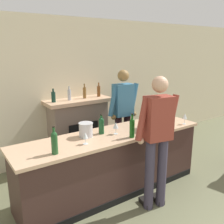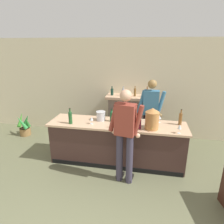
{
  "view_description": "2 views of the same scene",
  "coord_description": "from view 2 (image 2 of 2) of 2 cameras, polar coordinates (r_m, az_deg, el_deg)",
  "views": [
    {
      "loc": [
        -1.84,
        0.04,
        2.18
      ],
      "look_at": [
        0.31,
        3.14,
        1.21
      ],
      "focal_mm": 40.0,
      "sensor_mm": 36.0,
      "label": 1
    },
    {
      "loc": [
        0.81,
        -1.05,
        2.56
      ],
      "look_at": [
        0.0,
        3.19,
        1.1
      ],
      "focal_mm": 32.0,
      "sensor_mm": 36.0,
      "label": 2
    }
  ],
  "objects": [
    {
      "name": "wall_back_panel",
      "position": [
        5.77,
        2.5,
        6.78
      ],
      "size": [
        12.0,
        0.07,
        2.75
      ],
      "color": "beige",
      "rests_on": "ground_plane"
    },
    {
      "name": "bar_counter",
      "position": [
        4.54,
        1.39,
        -8.75
      ],
      "size": [
        2.99,
        0.76,
        0.94
      ],
      "color": "#3C2622",
      "rests_on": "ground_plane"
    },
    {
      "name": "fireplace_stone",
      "position": [
        5.69,
        4.84,
        -1.27
      ],
      "size": [
        1.27,
        0.52,
        1.51
      ],
      "color": "gray",
      "rests_on": "ground_plane"
    },
    {
      "name": "potted_plant_corner",
      "position": [
        6.45,
        -23.72,
        -3.76
      ],
      "size": [
        0.41,
        0.4,
        0.68
      ],
      "color": "olive",
      "rests_on": "ground_plane"
    },
    {
      "name": "person_customer",
      "position": [
        3.67,
        3.74,
        -6.1
      ],
      "size": [
        0.65,
        0.36,
        1.84
      ],
      "color": "#393344",
      "rests_on": "ground_plane"
    },
    {
      "name": "person_bartender",
      "position": [
        4.91,
        10.93,
        -0.2
      ],
      "size": [
        0.66,
        0.31,
        1.8
      ],
      "color": "black",
      "rests_on": "ground_plane"
    },
    {
      "name": "copper_dispenser",
      "position": [
        4.06,
        11.39,
        -1.84
      ],
      "size": [
        0.28,
        0.32,
        0.44
      ],
      "color": "#C38144",
      "rests_on": "bar_counter"
    },
    {
      "name": "ice_bucket_steel",
      "position": [
        4.48,
        -3.21,
        -1.12
      ],
      "size": [
        0.21,
        0.21,
        0.21
      ],
      "color": "silver",
      "rests_on": "bar_counter"
    },
    {
      "name": "wine_bottle_burgundy_dark",
      "position": [
        4.01,
        2.75,
        -2.8
      ],
      "size": [
        0.07,
        0.07,
        0.35
      ],
      "color": "#155316",
      "rests_on": "bar_counter"
    },
    {
      "name": "wine_bottle_port_short",
      "position": [
        4.4,
        -0.09,
        -1.02
      ],
      "size": [
        0.08,
        0.08,
        0.3
      ],
      "color": "#164523",
      "rests_on": "bar_counter"
    },
    {
      "name": "wine_bottle_merlot_tall",
      "position": [
        4.36,
        -11.84,
        -1.34
      ],
      "size": [
        0.08,
        0.08,
        0.35
      ],
      "color": "#214E25",
      "rests_on": "bar_counter"
    },
    {
      "name": "wine_bottle_cabernet_heavy",
      "position": [
        4.45,
        18.98,
        -1.63
      ],
      "size": [
        0.07,
        0.07,
        0.35
      ],
      "color": "brown",
      "rests_on": "bar_counter"
    },
    {
      "name": "wine_bottle_rose_blush",
      "position": [
        4.05,
        7.87,
        -3.21
      ],
      "size": [
        0.07,
        0.07,
        0.27
      ],
      "color": "#4F0E20",
      "rests_on": "bar_counter"
    },
    {
      "name": "wine_glass_by_dispenser",
      "position": [
        4.29,
        -5.87,
        -1.96
      ],
      "size": [
        0.07,
        0.07,
        0.16
      ],
      "color": "silver",
      "rests_on": "bar_counter"
    },
    {
      "name": "wine_glass_front_left",
      "position": [
        4.02,
        18.77,
        -4.04
      ],
      "size": [
        0.07,
        0.07,
        0.19
      ],
      "color": "silver",
      "rests_on": "bar_counter"
    },
    {
      "name": "wine_glass_front_right",
      "position": [
        4.46,
        13.35,
        -1.45
      ],
      "size": [
        0.08,
        0.08,
        0.17
      ],
      "color": "silver",
      "rests_on": "bar_counter"
    },
    {
      "name": "wine_glass_mid_counter",
      "position": [
        4.26,
        1.78,
        -1.82
      ],
      "size": [
        0.08,
        0.08,
        0.18
      ],
      "color": "silver",
      "rests_on": "bar_counter"
    }
  ]
}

